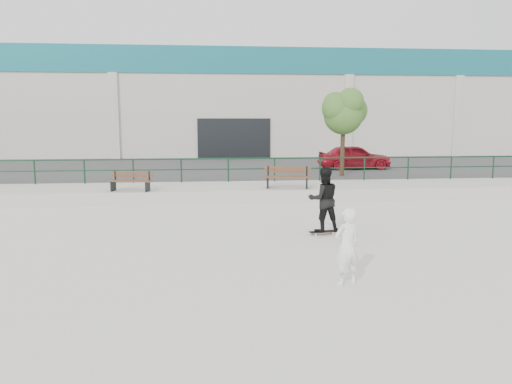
{
  "coord_description": "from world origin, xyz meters",
  "views": [
    {
      "loc": [
        -1.95,
        -10.49,
        3.21
      ],
      "look_at": [
        -0.69,
        2.0,
        1.35
      ],
      "focal_mm": 35.0,
      "sensor_mm": 36.0,
      "label": 1
    }
  ],
  "objects": [
    {
      "name": "seated_skater",
      "position": [
        0.74,
        -1.35,
        0.76
      ],
      "size": [
        0.64,
        0.52,
        1.52
      ],
      "primitive_type": "imported",
      "rotation": [
        0.0,
        0.0,
        3.47
      ],
      "color": "white",
      "rests_on": "ground"
    },
    {
      "name": "tree",
      "position": [
        4.51,
        12.59,
        3.57
      ],
      "size": [
        2.3,
        2.05,
        4.1
      ],
      "color": "#3D2E1E",
      "rests_on": "parking_strip"
    },
    {
      "name": "red_car",
      "position": [
        6.02,
        15.68,
        1.15
      ],
      "size": [
        3.84,
        1.56,
        1.31
      ],
      "primitive_type": "imported",
      "rotation": [
        0.0,
        0.0,
        1.57
      ],
      "color": "maroon",
      "rests_on": "parking_strip"
    },
    {
      "name": "bench_left",
      "position": [
        -4.77,
        8.46,
        0.86
      ],
      "size": [
        1.66,
        0.78,
        0.74
      ],
      "rotation": [
        0.0,
        0.0,
        -0.21
      ],
      "color": "#4E301A",
      "rests_on": "ledge"
    },
    {
      "name": "railing",
      "position": [
        -0.0,
        10.8,
        1.24
      ],
      "size": [
        28.0,
        0.06,
        1.03
      ],
      "color": "#143823",
      "rests_on": "ledge"
    },
    {
      "name": "parking_strip",
      "position": [
        0.0,
        18.0,
        0.25
      ],
      "size": [
        60.0,
        14.0,
        0.5
      ],
      "primitive_type": "cube",
      "color": "#404040",
      "rests_on": "ground"
    },
    {
      "name": "ledge",
      "position": [
        0.0,
        9.5,
        0.25
      ],
      "size": [
        30.0,
        3.0,
        0.5
      ],
      "primitive_type": "cube",
      "color": "#B9B4A9",
      "rests_on": "ground"
    },
    {
      "name": "standing_skater",
      "position": [
        1.27,
        2.84,
        0.99
      ],
      "size": [
        0.91,
        0.73,
        1.8
      ],
      "primitive_type": "imported",
      "rotation": [
        0.0,
        0.0,
        3.21
      ],
      "color": "black",
      "rests_on": "skateboard"
    },
    {
      "name": "skateboard",
      "position": [
        1.27,
        2.84,
        0.07
      ],
      "size": [
        0.8,
        0.34,
        0.09
      ],
      "rotation": [
        0.0,
        0.0,
        0.18
      ],
      "color": "black",
      "rests_on": "ground"
    },
    {
      "name": "bench_right",
      "position": [
        1.21,
        8.68,
        0.92
      ],
      "size": [
        1.89,
        0.85,
        0.84
      ],
      "rotation": [
        0.0,
        0.0,
        -0.18
      ],
      "color": "#4E301A",
      "rests_on": "ledge"
    },
    {
      "name": "ground",
      "position": [
        0.0,
        0.0,
        0.0
      ],
      "size": [
        120.0,
        120.0,
        0.0
      ],
      "primitive_type": "plane",
      "color": "beige",
      "rests_on": "ground"
    },
    {
      "name": "commercial_building",
      "position": [
        -0.0,
        31.99,
        4.58
      ],
      "size": [
        44.2,
        16.33,
        8.0
      ],
      "color": "beige",
      "rests_on": "ground"
    }
  ]
}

